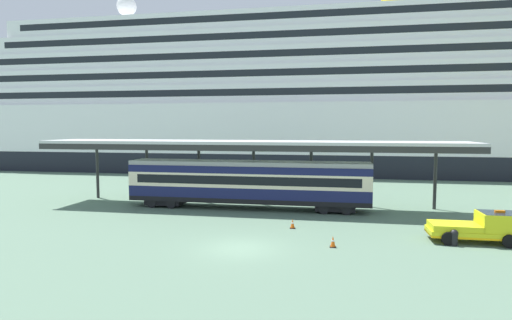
# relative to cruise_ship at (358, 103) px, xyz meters

# --- Properties ---
(ground_plane) EXTENTS (400.00, 400.00, 0.00)m
(ground_plane) POSITION_rel_cruise_ship_xyz_m (-9.04, -48.93, -11.07)
(ground_plane) COLOR #55715C
(cruise_ship) EXTENTS (147.02, 28.20, 32.99)m
(cruise_ship) POSITION_rel_cruise_ship_xyz_m (0.00, 0.00, 0.00)
(cruise_ship) COLOR black
(cruise_ship) RESTS_ON ground
(platform_canopy) EXTENTS (36.76, 5.23, 5.82)m
(platform_canopy) POSITION_rel_cruise_ship_xyz_m (-11.03, -36.82, -5.56)
(platform_canopy) COLOR silver
(platform_canopy) RESTS_ON ground
(train_carriage) EXTENTS (20.56, 2.81, 4.11)m
(train_carriage) POSITION_rel_cruise_ship_xyz_m (-11.03, -37.29, -8.77)
(train_carriage) COLOR black
(train_carriage) RESTS_ON ground
(service_truck) EXTENTS (5.21, 2.28, 2.02)m
(service_truck) POSITION_rel_cruise_ship_xyz_m (5.16, -44.99, -10.08)
(service_truck) COLOR yellow
(service_truck) RESTS_ON ground
(traffic_cone_near) EXTENTS (0.36, 0.36, 0.68)m
(traffic_cone_near) POSITION_rel_cruise_ship_xyz_m (-3.76, -47.68, -10.73)
(traffic_cone_near) COLOR black
(traffic_cone_near) RESTS_ON ground
(traffic_cone_mid) EXTENTS (0.36, 0.36, 0.67)m
(traffic_cone_mid) POSITION_rel_cruise_ship_xyz_m (-6.53, -43.57, -10.74)
(traffic_cone_mid) COLOR black
(traffic_cone_mid) RESTS_ON ground
(quay_bollard) EXTENTS (0.48, 0.48, 0.96)m
(quay_bollard) POSITION_rel_cruise_ship_xyz_m (3.30, -45.97, -10.55)
(quay_bollard) COLOR black
(quay_bollard) RESTS_ON ground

